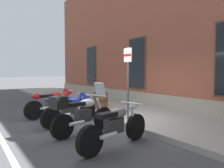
# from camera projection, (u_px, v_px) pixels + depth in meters

# --- Properties ---
(ground_plane) EXTENTS (140.00, 140.00, 0.00)m
(ground_plane) POSITION_uv_depth(u_px,v_px,m) (110.00, 123.00, 7.10)
(ground_plane) COLOR #424244
(sidewalk) EXTENTS (29.06, 3.15, 0.15)m
(sidewalk) POSITION_uv_depth(u_px,v_px,m) (146.00, 115.00, 7.99)
(sidewalk) COLOR gray
(sidewalk) RESTS_ON ground_plane
(lane_stripe) EXTENTS (29.06, 0.12, 0.01)m
(lane_stripe) POSITION_uv_depth(u_px,v_px,m) (2.00, 141.00, 5.30)
(lane_stripe) COLOR silver
(lane_stripe) RESTS_ON ground_plane
(brick_pub_facade) EXTENTS (23.06, 5.38, 7.47)m
(brick_pub_facade) POSITION_uv_depth(u_px,v_px,m) (213.00, 28.00, 10.15)
(brick_pub_facade) COLOR brown
(brick_pub_facade) RESTS_ON ground_plane
(motorcycle_red_sport) EXTENTS (0.72, 2.20, 1.04)m
(motorcycle_red_sport) POSITION_uv_depth(u_px,v_px,m) (55.00, 102.00, 8.14)
(motorcycle_red_sport) COLOR black
(motorcycle_red_sport) RESTS_ON ground_plane
(motorcycle_blue_sport) EXTENTS (0.78, 2.07, 1.00)m
(motorcycle_blue_sport) POSITION_uv_depth(u_px,v_px,m) (73.00, 107.00, 6.94)
(motorcycle_blue_sport) COLOR black
(motorcycle_blue_sport) RESTS_ON ground_plane
(motorcycle_silver_touring) EXTENTS (0.82, 2.04, 1.38)m
(motorcycle_silver_touring) POSITION_uv_depth(u_px,v_px,m) (81.00, 113.00, 5.80)
(motorcycle_silver_touring) COLOR black
(motorcycle_silver_touring) RESTS_ON ground_plane
(motorcycle_grey_naked) EXTENTS (0.75, 2.13, 0.95)m
(motorcycle_grey_naked) POSITION_uv_depth(u_px,v_px,m) (116.00, 126.00, 4.82)
(motorcycle_grey_naked) COLOR black
(motorcycle_grey_naked) RESTS_ON ground_plane
(parking_sign) EXTENTS (0.36, 0.07, 2.31)m
(parking_sign) POSITION_uv_depth(u_px,v_px,m) (128.00, 73.00, 6.92)
(parking_sign) COLOR #4C4C51
(parking_sign) RESTS_ON sidewalk
(barrel_planter) EXTENTS (0.64, 0.64, 0.99)m
(barrel_planter) POSITION_uv_depth(u_px,v_px,m) (100.00, 98.00, 9.16)
(barrel_planter) COLOR brown
(barrel_planter) RESTS_ON sidewalk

